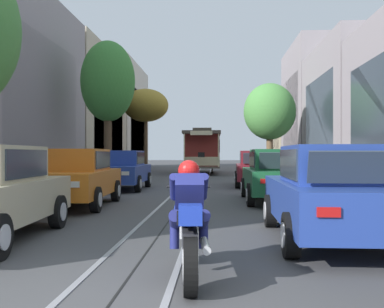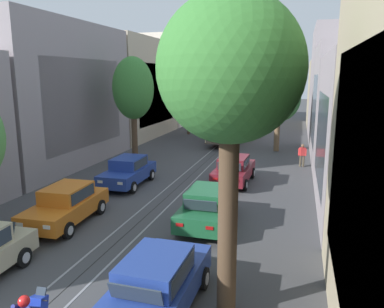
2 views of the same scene
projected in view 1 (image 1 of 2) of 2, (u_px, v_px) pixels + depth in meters
ground_plane at (198, 180)px, 24.71m from camera, size 160.00×160.00×0.00m
trolley_track_rails at (200, 177)px, 27.91m from camera, size 1.14×60.04×0.01m
building_facade_left at (57, 106)px, 30.82m from camera, size 5.91×51.74×10.92m
building_facade_right at (354, 107)px, 27.92m from camera, size 5.45×51.74×10.57m
parked_car_orange_second_left at (75, 177)px, 12.33m from camera, size 2.13×4.42×1.58m
parked_car_blue_mid_left at (122, 170)px, 18.17m from camera, size 2.04×4.38×1.58m
parked_car_blue_near_right at (333, 193)px, 7.38m from camera, size 2.05×4.38×1.58m
parked_car_green_second_right at (277, 175)px, 13.48m from camera, size 2.00×4.36×1.58m
parked_car_maroon_mid_right at (257, 168)px, 19.88m from camera, size 2.10×4.41×1.58m
street_tree_kerb_left_second at (108, 82)px, 23.22m from camera, size 2.82×2.61×7.34m
street_tree_kerb_left_mid at (146, 106)px, 37.48m from camera, size 3.81×3.92×6.91m
street_tree_kerb_right_second at (270, 112)px, 30.12m from camera, size 3.50×3.32×6.22m
cable_car_trolley at (203, 151)px, 33.89m from camera, size 2.63×9.15×3.28m
motorcycle_with_rider at (189, 222)px, 5.21m from camera, size 0.59×1.99×1.37m
pedestrian_on_left_pavement at (317, 164)px, 24.89m from camera, size 0.55×0.34×1.55m
fire_hydrant at (62, 184)px, 15.15m from camera, size 0.40×0.22×0.84m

